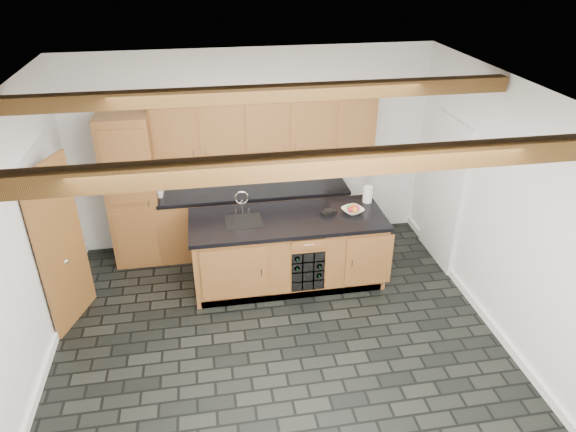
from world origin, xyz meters
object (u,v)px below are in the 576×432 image
object	(u,v)px
paper_towel	(368,194)
island	(288,250)
kitchen_scale	(328,212)
fruit_bowl	(353,211)

from	to	relation	value
paper_towel	island	bearing A→B (deg)	-165.98
island	paper_towel	world-z (taller)	paper_towel
island	kitchen_scale	bearing A→B (deg)	2.57
kitchen_scale	fruit_bowl	world-z (taller)	fruit_bowl
fruit_bowl	paper_towel	bearing A→B (deg)	44.30
island	paper_towel	size ratio (longest dim) A/B	11.36
island	kitchen_scale	distance (m)	0.72
kitchen_scale	paper_towel	xyz separation A→B (m)	(0.59, 0.25, 0.08)
fruit_bowl	paper_towel	xyz separation A→B (m)	(0.28, 0.27, 0.08)
fruit_bowl	paper_towel	size ratio (longest dim) A/B	1.20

